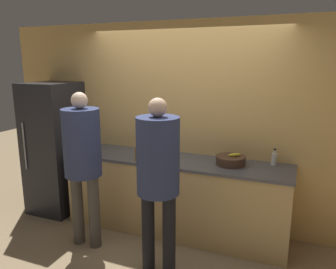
{
  "coord_description": "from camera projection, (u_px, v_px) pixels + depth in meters",
  "views": [
    {
      "loc": [
        1.36,
        -3.2,
        2.11
      ],
      "look_at": [
        0.0,
        0.15,
        1.3
      ],
      "focal_mm": 35.0,
      "sensor_mm": 36.0,
      "label": 1
    }
  ],
  "objects": [
    {
      "name": "ground_plane",
      "position": [
        163.0,
        244.0,
        3.86
      ],
      "size": [
        14.0,
        14.0,
        0.0
      ],
      "primitive_type": "plane",
      "color": "#9E8460"
    },
    {
      "name": "wall_back",
      "position": [
        184.0,
        126.0,
        4.21
      ],
      "size": [
        5.2,
        0.06,
        2.6
      ],
      "color": "#E0B266",
      "rests_on": "ground_plane"
    },
    {
      "name": "counter",
      "position": [
        175.0,
        195.0,
        4.09
      ],
      "size": [
        2.78,
        0.68,
        0.95
      ],
      "color": "tan",
      "rests_on": "ground_plane"
    },
    {
      "name": "refrigerator",
      "position": [
        55.0,
        148.0,
        4.62
      ],
      "size": [
        0.63,
        0.72,
        1.83
      ],
      "color": "#232328",
      "rests_on": "ground_plane"
    },
    {
      "name": "person_left",
      "position": [
        83.0,
        154.0,
        3.63
      ],
      "size": [
        0.41,
        0.41,
        1.79
      ],
      "color": "#4C4742",
      "rests_on": "ground_plane"
    },
    {
      "name": "person_center",
      "position": [
        158.0,
        169.0,
        3.13
      ],
      "size": [
        0.41,
        0.41,
        1.79
      ],
      "color": "black",
      "rests_on": "ground_plane"
    },
    {
      "name": "fruit_bowl",
      "position": [
        231.0,
        160.0,
        3.75
      ],
      "size": [
        0.34,
        0.34,
        0.14
      ],
      "color": "#4C3323",
      "rests_on": "counter"
    },
    {
      "name": "utensil_crock",
      "position": [
        146.0,
        147.0,
        4.24
      ],
      "size": [
        0.1,
        0.1,
        0.27
      ],
      "color": "silver",
      "rests_on": "counter"
    },
    {
      "name": "bottle_amber",
      "position": [
        138.0,
        153.0,
        3.89
      ],
      "size": [
        0.06,
        0.06,
        0.23
      ],
      "color": "brown",
      "rests_on": "counter"
    },
    {
      "name": "bottle_clear",
      "position": [
        274.0,
        159.0,
        3.74
      ],
      "size": [
        0.06,
        0.06,
        0.19
      ],
      "color": "silver",
      "rests_on": "counter"
    },
    {
      "name": "cup_black",
      "position": [
        173.0,
        153.0,
        4.09
      ],
      "size": [
        0.08,
        0.08,
        0.08
      ],
      "color": "#28282D",
      "rests_on": "counter"
    }
  ]
}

